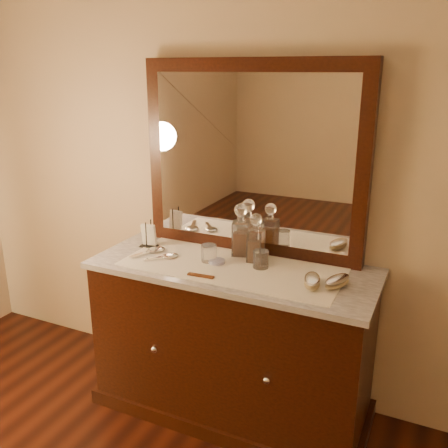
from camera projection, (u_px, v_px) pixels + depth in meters
The scene contains 18 objects.
dresser_cabinet at pixel (232, 343), 2.59m from camera, with size 1.40×0.55×0.82m, color black.
dresser_plinth at pixel (232, 401), 2.70m from camera, with size 1.46×0.59×0.08m, color black.
knob_left at pixel (154, 349), 2.45m from camera, with size 0.04×0.04×0.04m, color silver.
knob_right at pixel (267, 380), 2.21m from camera, with size 0.04×0.04×0.04m, color silver.
marble_top at pixel (232, 269), 2.46m from camera, with size 1.44×0.59×0.03m, color silver.
mirror_frame at pixel (252, 159), 2.51m from camera, with size 1.20×0.08×1.00m, color black.
mirror_glass at pixel (250, 160), 2.48m from camera, with size 1.06×0.01×0.86m, color white.
lace_runner at pixel (231, 267), 2.43m from camera, with size 1.10×0.45×0.00m, color white.
pin_dish at pixel (217, 261), 2.48m from camera, with size 0.08×0.08×0.01m, color white.
comb at pixel (201, 276), 2.32m from camera, with size 0.13×0.02×0.01m, color brown.
napkin_rack at pixel (149, 236), 2.70m from camera, with size 0.11×0.07×0.15m.
decanter_left at pixel (241, 235), 2.56m from camera, with size 0.10×0.10×0.28m.
decanter_right at pixel (256, 243), 2.47m from camera, with size 0.08×0.08×0.26m.
brush_near at pixel (312, 281), 2.22m from camera, with size 0.11×0.18×0.04m.
brush_far at pixel (337, 281), 2.21m from camera, with size 0.12×0.18×0.05m.
hand_mirror_outer at pixel (153, 251), 2.62m from camera, with size 0.13×0.22×0.02m.
hand_mirror_inner at pixel (167, 256), 2.55m from camera, with size 0.15×0.17×0.02m.
tumblers at pixel (234, 256), 2.45m from camera, with size 0.35×0.11×0.09m.
Camera 1 is at (0.92, -0.12, 1.80)m, focal length 39.13 mm.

